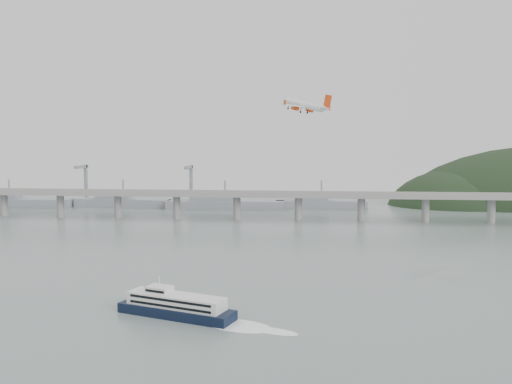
# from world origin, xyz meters

# --- Properties ---
(ground) EXTENTS (900.00, 900.00, 0.00)m
(ground) POSITION_xyz_m (0.00, 0.00, 0.00)
(ground) COLOR slate
(ground) RESTS_ON ground
(bridge) EXTENTS (800.00, 22.00, 23.90)m
(bridge) POSITION_xyz_m (-1.15, 200.00, 17.65)
(bridge) COLOR gray
(bridge) RESTS_ON ground
(distant_fleet) EXTENTS (453.00, 60.90, 40.00)m
(distant_fleet) POSITION_xyz_m (-155.36, 265.08, 6.22)
(distant_fleet) COLOR gray
(distant_fleet) RESTS_ON ground
(ferry) EXTENTS (70.91, 30.37, 13.83)m
(ferry) POSITION_xyz_m (-18.95, -46.94, 3.75)
(ferry) COLOR black
(ferry) RESTS_ON ground
(airliner) EXTENTS (30.24, 30.27, 10.72)m
(airliner) POSITION_xyz_m (26.03, 61.82, 82.55)
(airliner) COLOR white
(airliner) RESTS_ON ground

